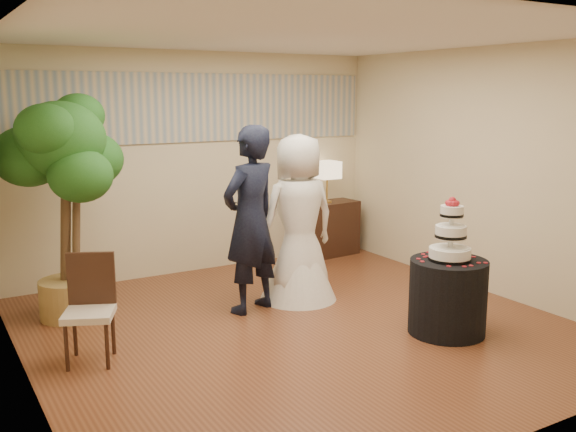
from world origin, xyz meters
TOP-DOWN VIEW (x-y plane):
  - floor at (0.00, 0.00)m, footprint 5.00×5.00m
  - ceiling at (0.00, 0.00)m, footprint 5.00×5.00m
  - wall_back at (0.00, 2.50)m, footprint 5.00×0.06m
  - wall_front at (0.00, -2.50)m, footprint 5.00×0.06m
  - wall_left at (-2.50, 0.00)m, footprint 0.06×5.00m
  - wall_right at (2.50, 0.00)m, footprint 0.06×5.00m
  - mural_border at (0.00, 2.48)m, footprint 4.90×0.02m
  - groom at (-0.17, 0.72)m, footprint 0.83×0.68m
  - bride at (0.47, 0.79)m, footprint 0.92×0.88m
  - cake_table at (1.15, -0.83)m, footprint 0.87×0.87m
  - wedding_cake at (1.15, -0.83)m, footprint 0.40×0.40m
  - console at (1.85, 2.27)m, footprint 0.95×0.49m
  - table_lamp at (1.85, 2.27)m, footprint 0.30×0.30m
  - ficus_tree at (-1.87, 1.48)m, footprint 1.38×1.38m
  - side_chair at (-1.98, 0.22)m, footprint 0.57×0.58m

SIDE VIEW (x-z plane):
  - floor at x=0.00m, z-range 0.00..0.00m
  - cake_table at x=1.15m, z-range 0.00..0.72m
  - console at x=1.85m, z-range 0.00..0.77m
  - side_chair at x=-1.98m, z-range 0.00..0.93m
  - bride at x=0.47m, z-range 0.00..1.85m
  - groom at x=-0.17m, z-range 0.00..1.97m
  - wedding_cake at x=1.15m, z-range 0.72..1.33m
  - table_lamp at x=1.85m, z-range 0.77..1.35m
  - ficus_tree at x=-1.87m, z-range 0.00..2.33m
  - wall_back at x=0.00m, z-range 0.00..2.80m
  - wall_front at x=0.00m, z-range 0.00..2.80m
  - wall_left at x=-2.50m, z-range 0.00..2.80m
  - wall_right at x=2.50m, z-range 0.00..2.80m
  - mural_border at x=0.00m, z-range 1.68..2.52m
  - ceiling at x=0.00m, z-range 2.80..2.80m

